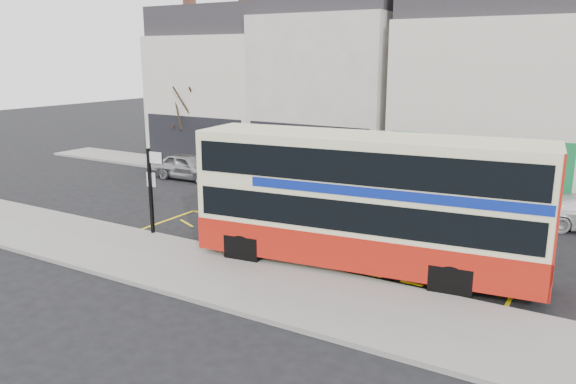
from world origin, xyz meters
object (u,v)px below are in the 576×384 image
Objects in this scene: bus_stop_post at (152,183)px; street_tree_right at (499,119)px; double_decker_bus at (367,201)px; car_grey at (347,184)px; car_silver at (188,166)px; street_tree_left at (188,96)px.

bus_stop_post is 0.57× the size of street_tree_right.
bus_stop_post is (-8.37, -0.99, -0.21)m from double_decker_bus.
double_decker_bus is 9.71m from car_grey.
car_grey is (-4.58, 8.41, -1.62)m from double_decker_bus.
car_grey is (9.50, 0.74, -0.03)m from car_silver.
bus_stop_post is 0.52× the size of street_tree_left.
car_silver is at bearing -51.26° from street_tree_left.
car_silver reaches higher than car_grey.
car_grey is (3.79, 9.40, -1.41)m from bus_stop_post.
double_decker_bus is 11.79m from street_tree_right.
street_tree_left reaches higher than double_decker_bus.
double_decker_bus is 16.11m from car_silver.
street_tree_left is 1.11× the size of street_tree_right.
street_tree_right is (10.04, 12.55, 1.82)m from bus_stop_post.
bus_stop_post is at bearing -148.59° from car_silver.
double_decker_bus is at bearing -98.24° from street_tree_right.
car_silver is at bearing 117.25° from bus_stop_post.
car_grey is 0.67× the size of street_tree_left.
bus_stop_post is 10.23m from car_grey.
bus_stop_post is 0.77× the size of car_grey.
street_tree_right reaches higher than car_silver.
street_tree_left reaches higher than car_silver.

